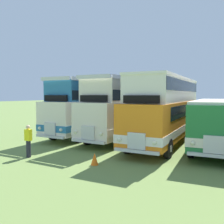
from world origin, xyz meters
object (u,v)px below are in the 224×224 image
(bus_second_in_row, at_px, (126,107))
(bus_fourth_in_row, at_px, (217,120))
(bus_third_in_row, at_px, (167,107))
(bus_first_in_row, at_px, (92,106))
(cone_far_end, at_px, (95,159))
(marshal_person, at_px, (28,141))

(bus_second_in_row, relative_size, bus_fourth_in_row, 1.02)
(bus_second_in_row, xyz_separation_m, bus_third_in_row, (3.22, -0.34, 0.12))
(bus_first_in_row, height_order, bus_second_in_row, same)
(bus_third_in_row, relative_size, cone_far_end, 20.13)
(bus_first_in_row, distance_m, bus_second_in_row, 3.23)
(bus_third_in_row, xyz_separation_m, bus_fourth_in_row, (3.23, -0.08, -0.72))
(bus_third_in_row, distance_m, cone_far_end, 7.48)
(cone_far_end, bearing_deg, bus_third_in_row, 77.32)
(bus_third_in_row, xyz_separation_m, cone_far_end, (-1.57, -6.98, -2.19))
(bus_second_in_row, bearing_deg, bus_third_in_row, -6.00)
(bus_fourth_in_row, xyz_separation_m, marshal_person, (-8.65, -7.31, -0.86))
(bus_fourth_in_row, bearing_deg, bus_second_in_row, 176.26)
(bus_third_in_row, height_order, cone_far_end, bus_third_in_row)
(bus_first_in_row, bearing_deg, bus_third_in_row, -4.41)
(bus_first_in_row, height_order, bus_third_in_row, bus_first_in_row)
(bus_second_in_row, height_order, bus_third_in_row, bus_second_in_row)
(bus_first_in_row, bearing_deg, bus_fourth_in_row, -3.43)
(bus_fourth_in_row, bearing_deg, cone_far_end, -124.81)
(bus_first_in_row, xyz_separation_m, bus_second_in_row, (3.23, -0.16, 0.00))
(cone_far_end, bearing_deg, bus_first_in_row, 123.12)
(bus_first_in_row, xyz_separation_m, bus_third_in_row, (6.45, -0.50, 0.12))
(bus_second_in_row, height_order, cone_far_end, bus_second_in_row)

